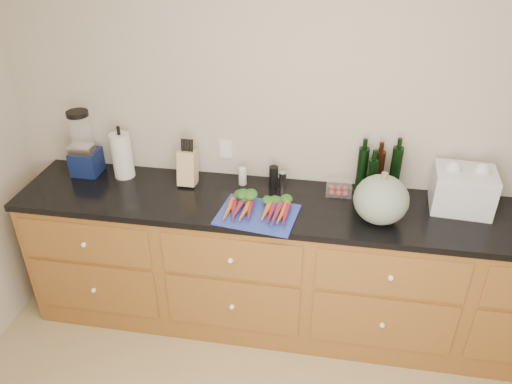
% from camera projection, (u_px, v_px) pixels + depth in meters
% --- Properties ---
extents(wall_back, '(4.10, 0.05, 2.60)m').
position_uv_depth(wall_back, '(322.00, 128.00, 3.04)').
color(wall_back, '#BDB29D').
rests_on(wall_back, ground).
extents(cabinets, '(3.60, 0.64, 0.90)m').
position_uv_depth(cabinets, '(310.00, 270.00, 3.20)').
color(cabinets, brown).
rests_on(cabinets, ground).
extents(countertop, '(3.64, 0.62, 0.04)m').
position_uv_depth(countertop, '(315.00, 209.00, 2.96)').
color(countertop, black).
rests_on(countertop, cabinets).
extents(cutting_board, '(0.48, 0.39, 0.01)m').
position_uv_depth(cutting_board, '(258.00, 215.00, 2.86)').
color(cutting_board, '#2538A1').
rests_on(cutting_board, countertop).
extents(carrots, '(0.41, 0.30, 0.06)m').
position_uv_depth(carrots, '(259.00, 206.00, 2.88)').
color(carrots, orange).
rests_on(carrots, cutting_board).
extents(squash, '(0.30, 0.30, 0.27)m').
position_uv_depth(squash, '(381.00, 200.00, 2.75)').
color(squash, slate).
rests_on(squash, countertop).
extents(blender_appliance, '(0.17, 0.17, 0.43)m').
position_uv_depth(blender_appliance, '(83.00, 147.00, 3.20)').
color(blender_appliance, '#0F1B46').
rests_on(blender_appliance, countertop).
extents(paper_towel, '(0.13, 0.13, 0.29)m').
position_uv_depth(paper_towel, '(122.00, 156.00, 3.19)').
color(paper_towel, silver).
rests_on(paper_towel, countertop).
extents(knife_block, '(0.11, 0.11, 0.22)m').
position_uv_depth(knife_block, '(188.00, 168.00, 3.13)').
color(knife_block, tan).
rests_on(knife_block, countertop).
extents(grinder_salt, '(0.05, 0.05, 0.11)m').
position_uv_depth(grinder_salt, '(243.00, 176.00, 3.14)').
color(grinder_salt, silver).
rests_on(grinder_salt, countertop).
extents(grinder_pepper, '(0.06, 0.06, 0.14)m').
position_uv_depth(grinder_pepper, '(274.00, 177.00, 3.11)').
color(grinder_pepper, black).
rests_on(grinder_pepper, countertop).
extents(canister_chrome, '(0.05, 0.05, 0.11)m').
position_uv_depth(canister_chrome, '(283.00, 180.00, 3.11)').
color(canister_chrome, silver).
rests_on(canister_chrome, countertop).
extents(tomato_box, '(0.15, 0.12, 0.07)m').
position_uv_depth(tomato_box, '(339.00, 188.00, 3.06)').
color(tomato_box, white).
rests_on(tomato_box, countertop).
extents(bottles, '(0.26, 0.13, 0.31)m').
position_uv_depth(bottles, '(377.00, 173.00, 3.01)').
color(bottles, black).
rests_on(bottles, countertop).
extents(grocery_bag, '(0.35, 0.29, 0.24)m').
position_uv_depth(grocery_bag, '(463.00, 190.00, 2.87)').
color(grocery_bag, white).
rests_on(grocery_bag, countertop).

